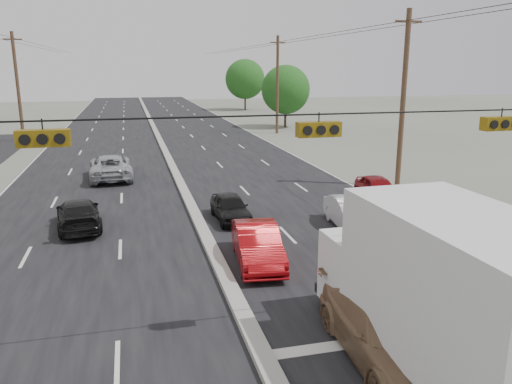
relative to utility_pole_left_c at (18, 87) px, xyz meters
The scene contains 17 objects.
ground 42.22m from the utility_pole_left_c, 72.65° to the right, with size 200.00×200.00×0.00m, color #606356.
road_surface 16.80m from the utility_pole_left_c, 38.66° to the right, with size 20.00×160.00×0.02m, color black.
center_median 16.77m from the utility_pole_left_c, 38.66° to the right, with size 0.50×160.00×0.20m, color gray.
utility_pole_left_c is the anchor object (origin of this frame).
utility_pole_right_b 35.36m from the utility_pole_left_c, 45.00° to the right, with size 1.60×0.30×10.00m.
utility_pole_right_c 25.00m from the utility_pole_left_c, ahead, with size 1.60×0.30×10.00m.
traffic_signals 42.35m from the utility_pole_left_c, 70.84° to the right, with size 25.00×0.30×0.54m.
tree_right_mid 27.96m from the utility_pole_left_c, 10.30° to the left, with size 5.60×5.60×7.14m.
tree_right_far 41.38m from the utility_pole_left_c, 46.47° to the left, with size 6.40×6.40×8.16m.
box_truck 45.22m from the utility_pole_left_c, 69.00° to the right, with size 2.92×7.91×3.98m.
tan_sedan 44.22m from the utility_pole_left_c, 69.58° to the right, with size 2.02×4.96×1.44m, color #846447.
red_sedan 37.61m from the utility_pole_left_c, 68.15° to the right, with size 1.49×4.28×1.41m, color #95090D.
queue_car_a 32.83m from the utility_pole_left_c, 64.50° to the right, with size 1.43×3.57×1.22m, color black.
queue_car_b 37.27m from the utility_pole_left_c, 59.35° to the right, with size 1.42×4.07×1.34m, color silver.
queue_car_e 35.98m from the utility_pole_left_c, 51.76° to the right, with size 1.57×3.91×1.33m, color maroon.
oncoming_near 30.08m from the utility_pole_left_c, 75.70° to the right, with size 1.78×4.38×1.27m, color black.
oncoming_far 21.06m from the utility_pole_left_c, 65.80° to the right, with size 2.52×5.47×1.52m, color #A0A2A8.
Camera 1 is at (-2.79, -10.92, 6.86)m, focal length 35.00 mm.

